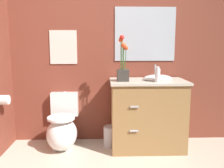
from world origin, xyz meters
name	(u,v)px	position (x,y,z in m)	size (l,w,h in m)	color
wall_back	(123,49)	(0.20, 1.58, 1.25)	(4.01, 0.05, 2.50)	brown
toilet	(62,129)	(-0.59, 1.28, 0.24)	(0.38, 0.59, 0.69)	white
vanity_cabinet	(147,113)	(0.49, 1.25, 0.45)	(0.94, 0.56, 1.06)	#9E7242
flower_vase	(123,67)	(0.17, 1.18, 1.04)	(0.14, 0.14, 0.55)	#38332D
soap_bottle	(158,75)	(0.57, 1.08, 0.96)	(0.06, 0.06, 0.18)	white
trash_bin	(111,136)	(0.02, 1.30, 0.14)	(0.18, 0.18, 0.27)	#B7B7BC
wall_poster	(63,47)	(-0.59, 1.55, 1.28)	(0.35, 0.01, 0.44)	silver
wall_mirror	(145,34)	(0.49, 1.55, 1.45)	(0.80, 0.01, 0.70)	#B2BCC6
toilet_paper_roll	(4,100)	(-1.22, 1.08, 0.68)	(0.11, 0.11, 0.11)	white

